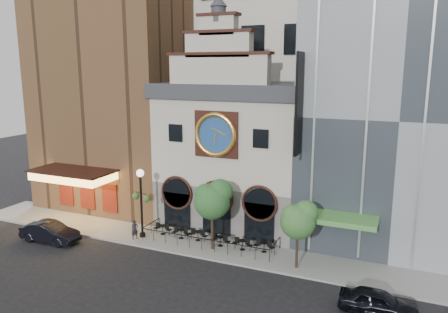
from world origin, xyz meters
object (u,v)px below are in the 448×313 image
Objects in this scene: bistro_5 at (264,246)px; car_left at (50,232)px; tree_left at (213,198)px; bistro_2 at (198,235)px; bistro_4 at (242,244)px; pedestrian at (135,230)px; bistro_0 at (163,229)px; bistro_3 at (220,240)px; car_right at (378,302)px; lamppost at (141,195)px; tree_right at (299,219)px; bistro_1 at (181,233)px.

bistro_5 is 16.95m from car_left.
bistro_2 is at bearing 150.88° from tree_left.
bistro_4 is 0.33× the size of car_left.
car_left is 3.08× the size of pedestrian.
bistro_3 is at bearing -3.39° from bistro_0.
bistro_4 is at bearing 62.71° from car_right.
lamppost is at bearing -173.99° from bistro_5.
bistro_2 is at bearing 169.51° from tree_right.
tree_right is at bearing 10.65° from lamppost.
tree_left is at bearing -11.29° from bistro_0.
bistro_5 is 10.48m from lamppost.
car_right is at bearing -16.92° from bistro_0.
bistro_4 is at bearing -76.58° from car_left.
bistro_4 is 0.29× the size of tree_left.
bistro_1 is at bearing 29.16° from lamppost.
car_right is 19.06m from lamppost.
bistro_3 is 0.33× the size of car_left.
bistro_5 is at bearing 9.84° from bistro_4.
bistro_0 is 5.32m from bistro_3.
bistro_1 is 16.12m from car_right.
lamppost is 6.28m from tree_left.
pedestrian is 2.77m from lamppost.
car_left is at bearing -171.06° from tree_right.
tree_left is at bearing 175.14° from tree_right.
bistro_2 is 11.75m from car_left.
tree_left is 6.65m from tree_right.
bistro_1 is at bearing 178.57° from bistro_4.
bistro_3 is 0.33× the size of tree_right.
bistro_2 is at bearing 26.33° from lamppost.
bistro_2 and bistro_3 have the same top height.
car_left reaches higher than bistro_3.
car_left is at bearing -154.95° from bistro_1.
tree_left is (5.02, -1.00, 3.50)m from bistro_0.
car_right reaches higher than bistro_0.
bistro_4 is at bearing -45.42° from pedestrian.
pedestrian is 7.30m from tree_left.
car_right is at bearing -26.03° from bistro_4.
bistro_1 is 0.28× the size of lamppost.
pedestrian is at bearing 78.21° from car_right.
bistro_3 is at bearing -2.03° from bistro_1.
car_right reaches higher than bistro_4.
car_left is at bearing -161.67° from bistro_3.
tree_left is 1.13× the size of tree_right.
bistro_2 is 9.05m from tree_right.
tree_left is (6.26, 0.09, 0.49)m from lamppost.
car_right reaches higher than bistro_5.
car_left is 7.77m from lamppost.
lamppost is (-18.38, 4.12, 2.89)m from car_right.
bistro_4 is 1.00× the size of pedestrian.
bistro_3 is (5.31, -0.31, 0.00)m from bistro_0.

